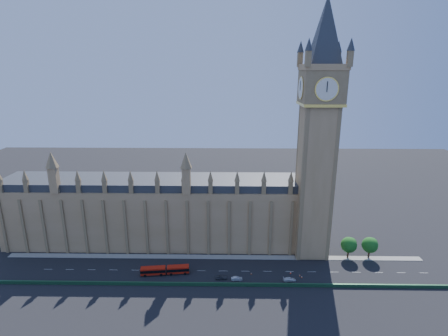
{
  "coord_description": "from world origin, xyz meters",
  "views": [
    {
      "loc": [
        6.18,
        -110.98,
        70.86
      ],
      "look_at": [
        4.12,
        10.0,
        35.94
      ],
      "focal_mm": 28.0,
      "sensor_mm": 36.0,
      "label": 1
    }
  ],
  "objects_px": {
    "red_bus": "(165,270)",
    "car_silver": "(237,279)",
    "car_white": "(289,279)",
    "car_grey": "(221,277)"
  },
  "relations": [
    {
      "from": "red_bus",
      "to": "car_silver",
      "type": "relative_size",
      "value": 4.46
    },
    {
      "from": "car_silver",
      "to": "car_white",
      "type": "bearing_deg",
      "value": -92.62
    },
    {
      "from": "red_bus",
      "to": "car_white",
      "type": "xyz_separation_m",
      "value": [
        43.66,
        -3.49,
        -0.89
      ]
    },
    {
      "from": "red_bus",
      "to": "car_grey",
      "type": "bearing_deg",
      "value": -14.33
    },
    {
      "from": "car_silver",
      "to": "car_white",
      "type": "relative_size",
      "value": 0.89
    },
    {
      "from": "red_bus",
      "to": "car_silver",
      "type": "bearing_deg",
      "value": -13.97
    },
    {
      "from": "car_white",
      "to": "car_grey",
      "type": "bearing_deg",
      "value": 87.14
    },
    {
      "from": "car_grey",
      "to": "red_bus",
      "type": "bearing_deg",
      "value": 77.92
    },
    {
      "from": "car_grey",
      "to": "car_silver",
      "type": "height_order",
      "value": "car_grey"
    },
    {
      "from": "red_bus",
      "to": "car_white",
      "type": "distance_m",
      "value": 43.81
    }
  ]
}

